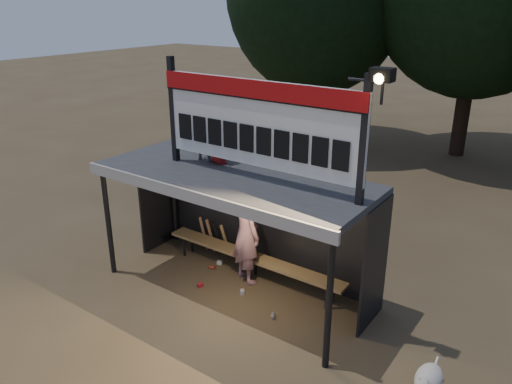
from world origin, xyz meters
TOP-DOWN VIEW (x-y plane):
  - ground at (0.00, 0.00)m, footprint 80.00×80.00m
  - player at (-0.04, 0.40)m, footprint 0.86×0.71m
  - child_a at (-0.96, 0.38)m, footprint 0.56×0.45m
  - child_b at (-0.60, 0.35)m, footprint 0.54×0.52m
  - dugout_shelter at (0.00, 0.24)m, footprint 5.10×2.08m
  - scoreboard_assembly at (0.56, -0.01)m, footprint 4.10×0.27m
  - bench at (0.00, 0.55)m, footprint 4.00×0.35m
  - dog at (3.82, -0.63)m, footprint 0.36×0.81m
  - bats at (-1.18, 0.82)m, footprint 0.68×0.35m
  - litter at (-0.21, 0.04)m, footprint 2.07×1.02m

SIDE VIEW (x-z plane):
  - ground at x=0.00m, z-range 0.00..0.00m
  - litter at x=-0.21m, z-range 0.00..0.08m
  - dog at x=3.82m, z-range 0.03..0.53m
  - bats at x=-1.18m, z-range 0.01..0.85m
  - bench at x=0.00m, z-range 0.19..0.67m
  - player at x=-0.04m, z-range 0.00..2.00m
  - dugout_shelter at x=0.00m, z-range 0.69..3.01m
  - child_b at x=-0.60m, z-range 2.32..3.26m
  - child_a at x=-0.96m, z-range 2.32..3.43m
  - scoreboard_assembly at x=0.56m, z-range 2.33..4.32m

